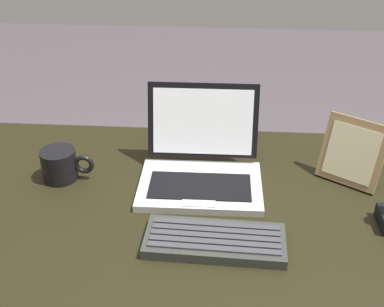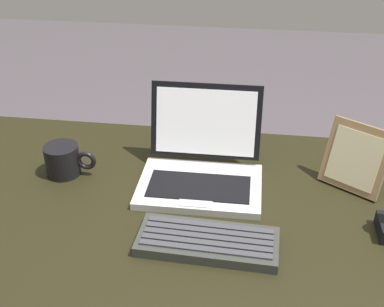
{
  "view_description": "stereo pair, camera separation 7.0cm",
  "coord_description": "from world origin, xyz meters",
  "px_view_note": "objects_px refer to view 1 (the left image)",
  "views": [
    {
      "loc": [
        -0.02,
        -0.94,
        1.46
      ],
      "look_at": [
        -0.09,
        0.09,
        0.85
      ],
      "focal_mm": 46.61,
      "sensor_mm": 36.0,
      "label": 1
    },
    {
      "loc": [
        0.05,
        -0.93,
        1.46
      ],
      "look_at": [
        -0.09,
        0.09,
        0.85
      ],
      "focal_mm": 46.61,
      "sensor_mm": 36.0,
      "label": 2
    }
  ],
  "objects_px": {
    "laptop_front": "(201,167)",
    "coffee_mug": "(60,165)",
    "external_keyboard": "(215,240)",
    "photo_frame": "(352,152)"
  },
  "relations": [
    {
      "from": "external_keyboard",
      "to": "coffee_mug",
      "type": "bearing_deg",
      "value": 150.0
    },
    {
      "from": "external_keyboard",
      "to": "coffee_mug",
      "type": "xyz_separation_m",
      "value": [
        -0.4,
        0.23,
        0.03
      ]
    },
    {
      "from": "external_keyboard",
      "to": "photo_frame",
      "type": "bearing_deg",
      "value": 39.39
    },
    {
      "from": "external_keyboard",
      "to": "photo_frame",
      "type": "xyz_separation_m",
      "value": [
        0.33,
        0.27,
        0.07
      ]
    },
    {
      "from": "laptop_front",
      "to": "coffee_mug",
      "type": "xyz_separation_m",
      "value": [
        -0.35,
        -0.01,
        -0.0
      ]
    },
    {
      "from": "coffee_mug",
      "to": "photo_frame",
      "type": "bearing_deg",
      "value": 3.16
    },
    {
      "from": "coffee_mug",
      "to": "external_keyboard",
      "type": "bearing_deg",
      "value": -30.0
    },
    {
      "from": "laptop_front",
      "to": "coffee_mug",
      "type": "relative_size",
      "value": 2.26
    },
    {
      "from": "laptop_front",
      "to": "photo_frame",
      "type": "relative_size",
      "value": 1.83
    },
    {
      "from": "external_keyboard",
      "to": "photo_frame",
      "type": "relative_size",
      "value": 1.81
    }
  ]
}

